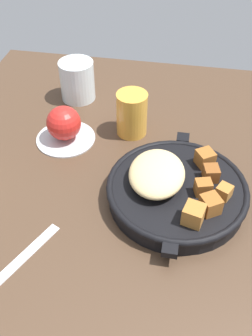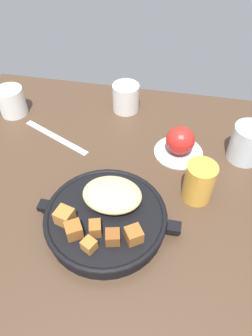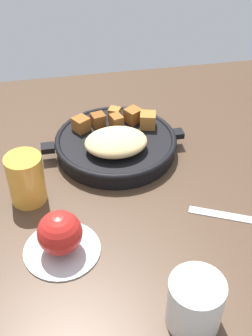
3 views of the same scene
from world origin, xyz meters
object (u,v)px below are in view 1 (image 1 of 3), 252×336
butter_knife (6,273)px  juice_glass_amber (132,114)px  cast_iron_skillet (175,187)px  red_apple (64,123)px  water_glass_tall (77,81)px

butter_knife → juice_glass_amber: juice_glass_amber is taller
cast_iron_skillet → red_apple: (12.33, 23.61, 1.53)cm
red_apple → juice_glass_amber: 13.91cm
red_apple → cast_iron_skillet: bearing=-117.6°
juice_glass_amber → water_glass_tall: size_ratio=1.01×
red_apple → juice_glass_amber: (4.82, -13.04, 0.54)cm
red_apple → water_glass_tall: bearing=5.4°
cast_iron_skillet → water_glass_tall: size_ratio=3.15×
cast_iron_skillet → juice_glass_amber: (17.16, 10.57, 2.06)cm
juice_glass_amber → butter_knife: bearing=161.2°
cast_iron_skillet → butter_knife: cast_iron_skillet is taller
butter_knife → juice_glass_amber: size_ratio=2.32×
cast_iron_skillet → red_apple: size_ratio=4.12×
butter_knife → water_glass_tall: 47.93cm
cast_iron_skillet → butter_knife: bearing=130.5°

